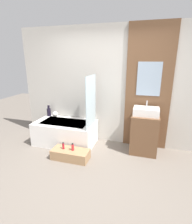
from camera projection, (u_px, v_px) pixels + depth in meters
name	position (u px, v px, depth m)	size (l,w,h in m)	color
ground_plane	(84.00, 181.00, 2.84)	(12.00, 12.00, 0.00)	slate
wall_tiled_back	(108.00, 87.00, 3.91)	(4.20, 0.06, 2.60)	beige
wall_wood_accent	(148.00, 89.00, 3.62)	(0.93, 0.04, 2.60)	brown
bathtub	(66.00, 132.00, 4.06)	(1.36, 0.77, 0.52)	white
glass_shower_screen	(91.00, 102.00, 3.59)	(0.01, 0.61, 1.07)	silver
wooden_step_bench	(70.00, 154.00, 3.45)	(0.74, 0.33, 0.19)	#A87F56
vanity_cabinet	(144.00, 134.00, 3.64)	(0.54, 0.50, 0.82)	brown
sink	(146.00, 111.00, 3.49)	(0.50, 0.35, 0.28)	white
vase_tall_dark	(49.00, 112.00, 4.37)	(0.10, 0.10, 0.27)	black
vase_round_light	(55.00, 114.00, 4.32)	(0.14, 0.14, 0.14)	silver
bottle_soap_primary	(63.00, 146.00, 3.44)	(0.04, 0.04, 0.14)	#B21928
bottle_soap_secondary	(73.00, 147.00, 3.38)	(0.05, 0.05, 0.15)	red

